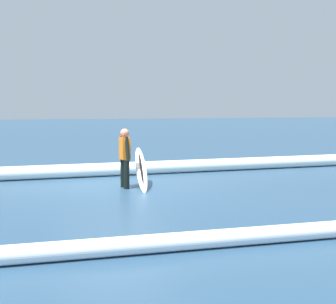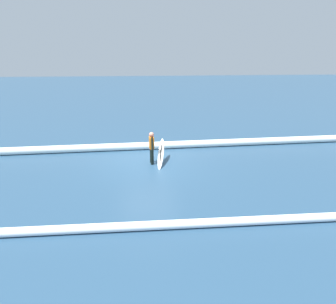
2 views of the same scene
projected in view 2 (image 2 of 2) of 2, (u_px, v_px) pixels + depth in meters
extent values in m
plane|color=navy|center=(148.00, 163.00, 14.05)|extent=(149.04, 149.04, 0.00)
cylinder|color=black|center=(151.00, 155.00, 14.09)|extent=(0.14, 0.14, 0.72)
cylinder|color=black|center=(152.00, 157.00, 13.82)|extent=(0.14, 0.14, 0.72)
cube|color=orange|center=(152.00, 143.00, 13.77)|extent=(0.22, 0.35, 0.55)
sphere|color=#C8785E|center=(151.00, 135.00, 13.66)|extent=(0.22, 0.22, 0.22)
cylinder|color=black|center=(151.00, 142.00, 13.97)|extent=(0.09, 0.11, 0.59)
cylinder|color=black|center=(152.00, 144.00, 13.57)|extent=(0.09, 0.25, 0.59)
ellipsoid|color=white|center=(161.00, 153.00, 14.00)|extent=(0.62, 1.89, 0.96)
ellipsoid|color=black|center=(161.00, 153.00, 14.00)|extent=(0.38, 1.49, 0.78)
cylinder|color=white|center=(189.00, 144.00, 16.50)|extent=(20.96, 0.58, 0.39)
cylinder|color=white|center=(92.00, 228.00, 8.43)|extent=(18.56, 1.06, 0.26)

